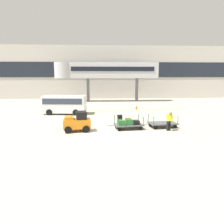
{
  "coord_description": "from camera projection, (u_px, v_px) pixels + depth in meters",
  "views": [
    {
      "loc": [
        -0.59,
        -17.19,
        4.33
      ],
      "look_at": [
        0.5,
        1.07,
        1.31
      ],
      "focal_mm": 35.13,
      "sensor_mm": 36.0,
      "label": 1
    }
  ],
  "objects": [
    {
      "name": "ground_plane",
      "position": [
        107.0,
        130.0,
        17.67
      ],
      "size": [
        120.0,
        120.0,
        0.0
      ],
      "primitive_type": "plane",
      "color": "#A8A08E"
    },
    {
      "name": "baggage_tug",
      "position": [
        77.0,
        122.0,
        17.18
      ],
      "size": [
        2.23,
        1.47,
        1.58
      ],
      "color": "orange",
      "rests_on": "ground_plane"
    },
    {
      "name": "baggage_cart_lead",
      "position": [
        128.0,
        123.0,
        18.01
      ],
      "size": [
        3.07,
        1.69,
        1.15
      ],
      "color": "#4C4C4F",
      "rests_on": "ground_plane"
    },
    {
      "name": "baggage_cart_middle",
      "position": [
        162.0,
        123.0,
        18.6
      ],
      "size": [
        3.07,
        1.69,
        1.1
      ],
      "color": "#4C4C4F",
      "rests_on": "ground_plane"
    },
    {
      "name": "safety_cone_far",
      "position": [
        170.0,
        118.0,
        21.34
      ],
      "size": [
        0.36,
        0.36,
        0.55
      ],
      "primitive_type": "cone",
      "color": "orange",
      "rests_on": "ground_plane"
    },
    {
      "name": "terminal_building",
      "position": [
        102.0,
        72.0,
        42.45
      ],
      "size": [
        63.96,
        2.51,
        9.97
      ],
      "color": "#BCB7AD",
      "rests_on": "ground_plane"
    },
    {
      "name": "apron_lead_line",
      "position": [
        116.0,
        111.0,
        27.39
      ],
      "size": [
        18.89,
        3.04,
        0.01
      ],
      "primitive_type": "cube",
      "rotation": [
        0.0,
        0.0,
        0.15
      ],
      "color": "yellow",
      "rests_on": "ground_plane"
    },
    {
      "name": "shuttle_van",
      "position": [
        64.0,
        103.0,
        25.01
      ],
      "size": [
        4.97,
        2.39,
        2.1
      ],
      "color": "silver",
      "rests_on": "ground_plane"
    },
    {
      "name": "jet_bridge",
      "position": [
        102.0,
        71.0,
        36.52
      ],
      "size": [
        17.16,
        3.0,
        6.55
      ],
      "color": "#B7B7BC",
      "rests_on": "ground_plane"
    },
    {
      "name": "safety_cone_near",
      "position": [
        136.0,
        107.0,
        28.66
      ],
      "size": [
        0.36,
        0.36,
        0.55
      ],
      "primitive_type": "cone",
      "color": "#EA590F",
      "rests_on": "ground_plane"
    },
    {
      "name": "baggage_handler",
      "position": [
        169.0,
        120.0,
        17.34
      ],
      "size": [
        0.5,
        0.52,
        1.56
      ],
      "color": "black",
      "rests_on": "ground_plane"
    }
  ]
}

